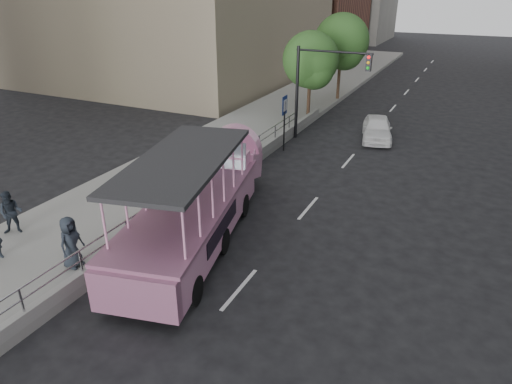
{
  "coord_description": "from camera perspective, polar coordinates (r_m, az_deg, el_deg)",
  "views": [
    {
      "loc": [
        6.31,
        -11.8,
        8.32
      ],
      "look_at": [
        -0.06,
        1.33,
        1.61
      ],
      "focal_mm": 32.0,
      "sensor_mm": 36.0,
      "label": 1
    }
  ],
  "objects": [
    {
      "name": "car",
      "position": [
        27.46,
        14.9,
        7.72
      ],
      "size": [
        2.51,
        4.27,
        1.37
      ],
      "primitive_type": "imported",
      "rotation": [
        0.0,
        0.0,
        0.24
      ],
      "color": "white",
      "rests_on": "ground"
    },
    {
      "name": "pedestrian_far",
      "position": [
        15.04,
        -22.16,
        -5.83
      ],
      "size": [
        0.57,
        0.84,
        1.68
      ],
      "primitive_type": "imported",
      "rotation": [
        0.0,
        0.0,
        1.61
      ],
      "color": "#222831",
      "rests_on": "sidewalk"
    },
    {
      "name": "street_tree_far",
      "position": [
        35.25,
        10.75,
        17.75
      ],
      "size": [
        3.97,
        3.97,
        6.45
      ],
      "color": "#352118",
      "rests_on": "ground"
    },
    {
      "name": "ground",
      "position": [
        15.76,
        -1.92,
        -7.18
      ],
      "size": [
        160.0,
        160.0,
        0.0
      ],
      "primitive_type": "plane",
      "color": "black"
    },
    {
      "name": "traffic_signal",
      "position": [
        26.04,
        7.73,
        13.81
      ],
      "size": [
        4.2,
        0.32,
        5.2
      ],
      "color": "black",
      "rests_on": "ground"
    },
    {
      "name": "duck_boat",
      "position": [
        16.31,
        -6.91,
        -1.1
      ],
      "size": [
        4.68,
        10.58,
        3.42
      ],
      "color": "black",
      "rests_on": "ground"
    },
    {
      "name": "kerb_wall",
      "position": [
        18.47,
        -7.65,
        -0.66
      ],
      "size": [
        0.24,
        30.0,
        0.36
      ],
      "primitive_type": "cube",
      "color": "#9C9C97",
      "rests_on": "sidewalk"
    },
    {
      "name": "street_tree_near",
      "position": [
        29.69,
        6.96,
        15.8
      ],
      "size": [
        3.52,
        3.52,
        5.72
      ],
      "color": "#352118",
      "rests_on": "ground"
    },
    {
      "name": "sidewalk",
      "position": [
        26.22,
        -2.92,
        6.51
      ],
      "size": [
        5.5,
        80.0,
        0.3
      ],
      "primitive_type": "cube",
      "color": "gray",
      "rests_on": "ground"
    },
    {
      "name": "pedestrian_mid",
      "position": [
        17.91,
        -28.3,
        -2.28
      ],
      "size": [
        0.97,
        0.93,
        1.58
      ],
      "primitive_type": "imported",
      "rotation": [
        0.0,
        0.0,
        0.63
      ],
      "color": "#222831",
      "rests_on": "sidewalk"
    },
    {
      "name": "guardrail",
      "position": [
        18.19,
        -7.76,
        1.22
      ],
      "size": [
        0.07,
        22.0,
        0.71
      ],
      "color": "#A4A4A8",
      "rests_on": "kerb_wall"
    },
    {
      "name": "parking_sign",
      "position": [
        24.43,
        3.58,
        9.3
      ],
      "size": [
        0.09,
        0.67,
        2.99
      ],
      "color": "black",
      "rests_on": "ground"
    }
  ]
}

